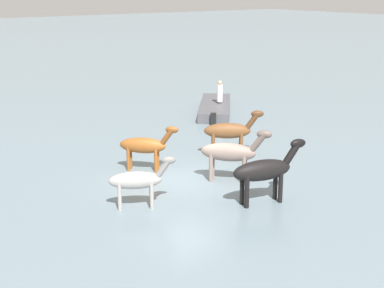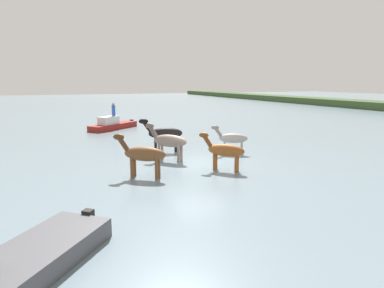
{
  "view_description": "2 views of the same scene",
  "coord_description": "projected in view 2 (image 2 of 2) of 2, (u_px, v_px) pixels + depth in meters",
  "views": [
    {
      "loc": [
        -16.18,
        11.54,
        6.99
      ],
      "look_at": [
        0.58,
        -0.76,
        1.12
      ],
      "focal_mm": 53.34,
      "sensor_mm": 36.0,
      "label": 1
    },
    {
      "loc": [
        15.26,
        -6.77,
        4.22
      ],
      "look_at": [
        0.36,
        -0.5,
        1.13
      ],
      "focal_mm": 30.29,
      "sensor_mm": 36.0,
      "label": 2
    }
  ],
  "objects": [
    {
      "name": "boat_dinghy_port",
      "position": [
        113.0,
        126.0,
        29.54
      ],
      "size": [
        4.29,
        4.85,
        1.35
      ],
      "rotation": [
        0.0,
        0.0,
        5.39
      ],
      "color": "maroon",
      "rests_on": "ground_plane"
    },
    {
      "name": "ground_plane",
      "position": [
        198.0,
        163.0,
        17.18
      ],
      "size": [
        210.59,
        210.59,
        0.0
      ],
      "primitive_type": "plane",
      "color": "slate"
    },
    {
      "name": "horse_gray_outer",
      "position": [
        143.0,
        154.0,
        14.42
      ],
      "size": [
        1.79,
        2.24,
        1.94
      ],
      "rotation": [
        0.0,
        0.0,
        4.08
      ],
      "color": "brown",
      "rests_on": "ground_plane"
    },
    {
      "name": "boat_skiff_near",
      "position": [
        0.0,
        285.0,
        6.53
      ],
      "size": [
        5.5,
        5.02,
        0.77
      ],
      "rotation": [
        0.0,
        0.0,
        5.58
      ],
      "color": "#4C4C51",
      "rests_on": "ground_plane"
    },
    {
      "name": "horse_chestnut_trailing",
      "position": [
        232.0,
        138.0,
        19.24
      ],
      "size": [
        1.34,
        2.07,
        1.69
      ],
      "rotation": [
        0.0,
        0.0,
        4.21
      ],
      "color": "#9E9993",
      "rests_on": "ground_plane"
    },
    {
      "name": "person_watcher_seated",
      "position": [
        114.0,
        110.0,
        29.45
      ],
      "size": [
        0.32,
        0.32,
        1.19
      ],
      "color": "#2D51B2",
      "rests_on": "boat_dinghy_port"
    },
    {
      "name": "horse_dark_mare",
      "position": [
        224.0,
        150.0,
        15.56
      ],
      "size": [
        1.92,
        1.87,
        1.81
      ],
      "rotation": [
        0.0,
        0.0,
        3.91
      ],
      "color": "brown",
      "rests_on": "ground_plane"
    },
    {
      "name": "horse_rear_stallion",
      "position": [
        168.0,
        141.0,
        17.49
      ],
      "size": [
        2.19,
        2.0,
        2.0
      ],
      "rotation": [
        0.0,
        0.0,
        3.87
      ],
      "color": "gray",
      "rests_on": "ground_plane"
    },
    {
      "name": "horse_pinto_flank",
      "position": [
        164.0,
        134.0,
        19.74
      ],
      "size": [
        1.09,
        2.66,
        2.06
      ],
      "rotation": [
        0.0,
        0.0,
        4.47
      ],
      "color": "black",
      "rests_on": "ground_plane"
    }
  ]
}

